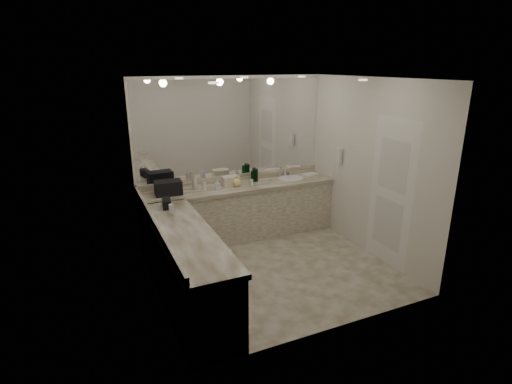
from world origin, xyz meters
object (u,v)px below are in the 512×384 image
hand_towel (310,175)px  soap_bottle_c (237,181)px  black_toiletry_bag (168,187)px  soap_bottle_a (195,182)px  soap_bottle_b (217,185)px  sink (291,179)px  cream_cosmetic_case (230,181)px  wall_phone (339,155)px

hand_towel → soap_bottle_c: size_ratio=1.40×
black_toiletry_bag → hand_towel: 2.50m
hand_towel → soap_bottle_a: soap_bottle_a is taller
soap_bottle_a → soap_bottle_b: 0.36m
black_toiletry_bag → soap_bottle_a: black_toiletry_bag is taller
sink → black_toiletry_bag: bearing=-179.7°
cream_cosmetic_case → hand_towel: (1.48, -0.05, -0.06)m
cream_cosmetic_case → wall_phone: bearing=-22.5°
black_toiletry_bag → soap_bottle_b: black_toiletry_bag is taller
wall_phone → soap_bottle_b: size_ratio=1.46×
wall_phone → black_toiletry_bag: (-2.71, 0.49, -0.34)m
black_toiletry_bag → soap_bottle_a: bearing=13.2°
black_toiletry_bag → soap_bottle_a: size_ratio=1.77×
sink → soap_bottle_a: bearing=176.9°
black_toiletry_bag → hand_towel: size_ratio=1.55×
black_toiletry_bag → soap_bottle_b: 0.75m
soap_bottle_b → soap_bottle_c: soap_bottle_c is taller
wall_phone → cream_cosmetic_case: size_ratio=0.89×
soap_bottle_c → cream_cosmetic_case: bearing=126.2°
soap_bottle_b → sink: bearing=3.9°
black_toiletry_bag → soap_bottle_b: bearing=-6.2°
sink → soap_bottle_b: size_ratio=2.68×
sink → cream_cosmetic_case: 1.09m
sink → hand_towel: hand_towel is taller
cream_cosmetic_case → soap_bottle_a: size_ratio=1.21×
sink → hand_towel: (0.39, 0.01, 0.03)m
black_toiletry_bag → soap_bottle_a: (0.44, 0.10, -0.00)m
sink → cream_cosmetic_case: size_ratio=1.64×
wall_phone → hand_towel: wall_phone is taller
soap_bottle_a → soap_bottle_b: size_ratio=1.35×
soap_bottle_b → wall_phone: bearing=-11.8°
soap_bottle_a → soap_bottle_b: soap_bottle_a is taller
black_toiletry_bag → soap_bottle_b: size_ratio=2.38×
soap_bottle_c → sink: bearing=2.3°
cream_cosmetic_case → black_toiletry_bag: bearing=179.7°
cream_cosmetic_case → soap_bottle_a: soap_bottle_a is taller
hand_towel → cream_cosmetic_case: bearing=177.9°
wall_phone → cream_cosmetic_case: bearing=161.7°
wall_phone → cream_cosmetic_case: 1.82m
hand_towel → soap_bottle_b: 1.75m
soap_bottle_a → soap_bottle_c: 0.67m
sink → soap_bottle_b: 1.36m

